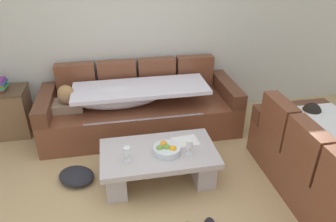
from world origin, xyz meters
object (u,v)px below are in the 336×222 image
(couch_near_window, at_px, (332,170))
(coffee_table, at_px, (159,162))
(side_cabinet, at_px, (1,113))
(crumpled_garment, at_px, (77,176))
(open_magazine, at_px, (185,141))
(wine_glass_near_right, at_px, (190,145))
(couch_along_wall, at_px, (138,108))
(fruit_bowl, at_px, (167,149))
(wine_glass_near_left, at_px, (127,152))

(couch_near_window, bearing_deg, coffee_table, 70.54)
(couch_near_window, bearing_deg, side_cabinet, 61.82)
(couch_near_window, bearing_deg, crumpled_garment, 73.92)
(open_magazine, bearing_deg, wine_glass_near_right, -99.01)
(couch_near_window, distance_m, open_magazine, 1.47)
(wine_glass_near_right, relative_size, side_cabinet, 0.23)
(couch_along_wall, xyz_separation_m, side_cabinet, (-1.77, 0.22, -0.01))
(couch_near_window, height_order, side_cabinet, couch_near_window)
(couch_along_wall, bearing_deg, crumpled_garment, -129.70)
(fruit_bowl, distance_m, wine_glass_near_left, 0.42)
(open_magazine, distance_m, crumpled_garment, 1.23)
(coffee_table, bearing_deg, wine_glass_near_left, -160.69)
(wine_glass_near_right, bearing_deg, wine_glass_near_left, -179.73)
(side_cabinet, bearing_deg, couch_along_wall, -7.22)
(wine_glass_near_right, distance_m, crumpled_garment, 1.28)
(fruit_bowl, bearing_deg, coffee_table, 148.36)
(couch_near_window, xyz_separation_m, side_cabinet, (-3.49, 1.87, -0.01))
(fruit_bowl, distance_m, wine_glass_near_right, 0.24)
(fruit_bowl, relative_size, crumpled_garment, 0.70)
(fruit_bowl, bearing_deg, wine_glass_near_right, -16.30)
(couch_near_window, bearing_deg, wine_glass_near_right, 70.80)
(couch_near_window, height_order, fruit_bowl, couch_near_window)
(couch_along_wall, height_order, fruit_bowl, couch_along_wall)
(coffee_table, xyz_separation_m, side_cabinet, (-1.88, 1.30, 0.08))
(side_cabinet, bearing_deg, wine_glass_near_right, -33.00)
(wine_glass_near_left, xyz_separation_m, open_magazine, (0.64, 0.23, -0.11))
(open_magazine, bearing_deg, crumpled_garment, 172.53)
(wine_glass_near_left, height_order, wine_glass_near_right, same)
(wine_glass_near_left, bearing_deg, fruit_bowl, 9.53)
(fruit_bowl, relative_size, open_magazine, 1.00)
(open_magazine, bearing_deg, coffee_table, -165.98)
(couch_near_window, distance_m, coffee_table, 1.72)
(coffee_table, relative_size, side_cabinet, 1.67)
(couch_near_window, distance_m, wine_glass_near_right, 1.40)
(coffee_table, relative_size, wine_glass_near_right, 7.23)
(fruit_bowl, xyz_separation_m, wine_glass_near_left, (-0.40, -0.07, 0.07))
(couch_near_window, bearing_deg, couch_along_wall, 46.32)
(couch_near_window, relative_size, fruit_bowl, 6.80)
(couch_along_wall, relative_size, fruit_bowl, 9.12)
(wine_glass_near_left, xyz_separation_m, side_cabinet, (-1.55, 1.41, -0.17))
(side_cabinet, bearing_deg, couch_near_window, -28.18)
(wine_glass_near_right, height_order, crumpled_garment, wine_glass_near_right)
(couch_near_window, distance_m, wine_glass_near_left, 2.00)
(fruit_bowl, height_order, wine_glass_near_right, wine_glass_near_right)
(couch_along_wall, bearing_deg, coffee_table, -84.23)
(fruit_bowl, bearing_deg, open_magazine, 34.04)
(coffee_table, xyz_separation_m, wine_glass_near_left, (-0.33, -0.11, 0.26))
(wine_glass_near_right, bearing_deg, couch_along_wall, 108.92)
(couch_along_wall, distance_m, couch_near_window, 2.38)
(couch_along_wall, height_order, wine_glass_near_left, couch_along_wall)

